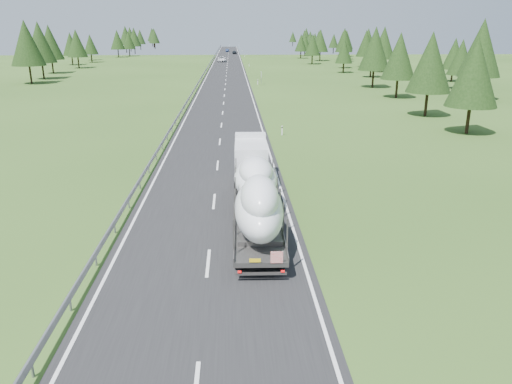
{
  "coord_description": "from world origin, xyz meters",
  "views": [
    {
      "loc": [
        1.26,
        -21.79,
        10.74
      ],
      "look_at": [
        2.57,
        5.34,
        1.82
      ],
      "focal_mm": 35.0,
      "sensor_mm": 36.0,
      "label": 1
    }
  ],
  "objects_px": {
    "highway_sign": "(261,75)",
    "distant_van": "(222,59)",
    "distant_car_dark": "(234,52)",
    "distant_car_blue": "(227,50)",
    "boat_truck": "(255,185)"
  },
  "relations": [
    {
      "from": "boat_truck",
      "to": "highway_sign",
      "type": "bearing_deg",
      "value": 86.42
    },
    {
      "from": "distant_van",
      "to": "highway_sign",
      "type": "bearing_deg",
      "value": -82.67
    },
    {
      "from": "boat_truck",
      "to": "distant_car_dark",
      "type": "distance_m",
      "value": 201.04
    },
    {
      "from": "distant_car_dark",
      "to": "distant_car_blue",
      "type": "distance_m",
      "value": 22.11
    },
    {
      "from": "distant_car_blue",
      "to": "distant_car_dark",
      "type": "bearing_deg",
      "value": -77.99
    },
    {
      "from": "highway_sign",
      "to": "distant_van",
      "type": "xyz_separation_m",
      "value": [
        -9.11,
        72.33,
        -0.96
      ]
    },
    {
      "from": "highway_sign",
      "to": "distant_car_dark",
      "type": "relative_size",
      "value": 0.61
    },
    {
      "from": "distant_car_dark",
      "to": "distant_car_blue",
      "type": "relative_size",
      "value": 1.01
    },
    {
      "from": "highway_sign",
      "to": "distant_car_dark",
      "type": "bearing_deg",
      "value": 92.02
    },
    {
      "from": "highway_sign",
      "to": "distant_car_blue",
      "type": "distance_m",
      "value": 149.07
    },
    {
      "from": "boat_truck",
      "to": "distant_car_blue",
      "type": "xyz_separation_m",
      "value": [
        -3.16,
        222.9,
        -1.38
      ]
    },
    {
      "from": "boat_truck",
      "to": "distant_van",
      "type": "relative_size",
      "value": 2.89
    },
    {
      "from": "distant_van",
      "to": "distant_car_blue",
      "type": "relative_size",
      "value": 1.45
    },
    {
      "from": "distant_car_dark",
      "to": "highway_sign",
      "type": "bearing_deg",
      "value": -92.8
    },
    {
      "from": "distant_van",
      "to": "distant_car_blue",
      "type": "xyz_separation_m",
      "value": [
        1.31,
        76.53,
        -0.15
      ]
    }
  ]
}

